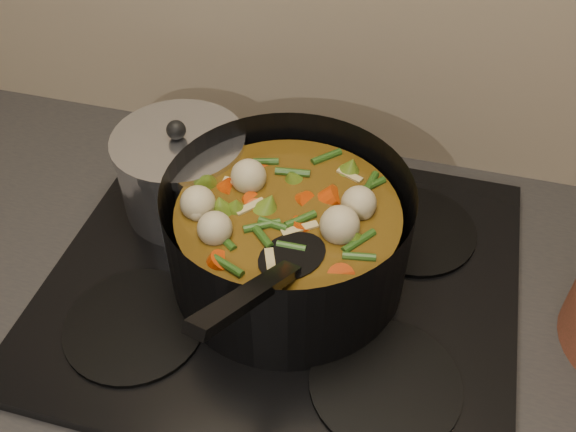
# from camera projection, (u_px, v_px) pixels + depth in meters

# --- Properties ---
(stovetop) EXTENTS (0.62, 0.54, 0.03)m
(stovetop) POSITION_uv_depth(u_px,v_px,m) (284.00, 279.00, 0.88)
(stovetop) COLOR black
(stovetop) RESTS_ON counter
(stockpot) EXTENTS (0.41, 0.48, 0.23)m
(stockpot) POSITION_uv_depth(u_px,v_px,m) (288.00, 236.00, 0.83)
(stockpot) COLOR black
(stockpot) RESTS_ON stovetop
(saucepan) EXTENTS (0.19, 0.19, 0.15)m
(saucepan) POSITION_uv_depth(u_px,v_px,m) (183.00, 172.00, 0.93)
(saucepan) COLOR silver
(saucepan) RESTS_ON stovetop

